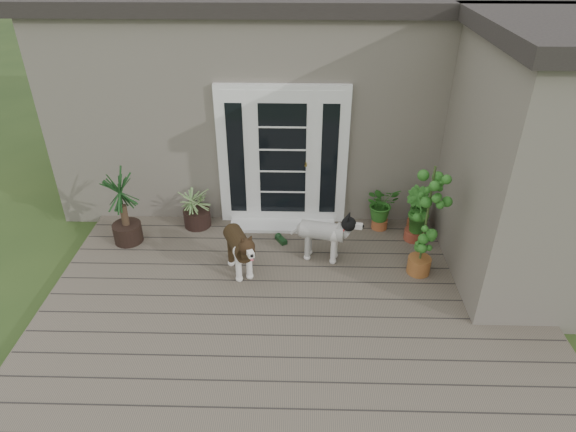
{
  "coord_description": "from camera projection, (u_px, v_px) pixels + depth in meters",
  "views": [
    {
      "loc": [
        0.05,
        -4.08,
        4.22
      ],
      "look_at": [
        -0.1,
        1.75,
        0.7
      ],
      "focal_mm": 31.08,
      "sensor_mm": 36.0,
      "label": 1
    }
  ],
  "objects": [
    {
      "name": "door_step",
      "position": [
        283.0,
        225.0,
        7.66
      ],
      "size": [
        1.6,
        0.4,
        0.05
      ],
      "primitive_type": "cube",
      "color": "white",
      "rests_on": "deck"
    },
    {
      "name": "yucca",
      "position": [
        123.0,
        208.0,
        7.04
      ],
      "size": [
        0.79,
        0.79,
        1.13
      ],
      "primitive_type": null,
      "rotation": [
        0.0,
        0.0,
        -0.01
      ],
      "color": "black",
      "rests_on": "deck"
    },
    {
      "name": "house_wing",
      "position": [
        532.0,
        170.0,
        6.1
      ],
      "size": [
        1.6,
        2.4,
        3.1
      ],
      "primitive_type": "cube",
      "color": "#665E54",
      "rests_on": "ground"
    },
    {
      "name": "sapling",
      "position": [
        426.0,
        221.0,
        6.27
      ],
      "size": [
        0.56,
        0.56,
        1.62
      ],
      "primitive_type": null,
      "rotation": [
        0.0,
        0.0,
        0.19
      ],
      "color": "#1A5E20",
      "rests_on": "deck"
    },
    {
      "name": "deck",
      "position": [
        293.0,
        320.0,
        5.99
      ],
      "size": [
        6.2,
        4.6,
        0.12
      ],
      "primitive_type": "cube",
      "color": "#6B5B4C",
      "rests_on": "ground"
    },
    {
      "name": "clog_right",
      "position": [
        317.0,
        231.0,
        7.47
      ],
      "size": [
        0.16,
        0.32,
        0.09
      ],
      "primitive_type": null,
      "rotation": [
        0.0,
        0.0,
        -0.05
      ],
      "color": "black",
      "rests_on": "deck"
    },
    {
      "name": "herb_c",
      "position": [
        418.0,
        215.0,
        7.48
      ],
      "size": [
        0.38,
        0.38,
        0.5
      ],
      "primitive_type": "imported",
      "rotation": [
        0.0,
        0.0,
        4.51
      ],
      "color": "#1C4F16",
      "rests_on": "deck"
    },
    {
      "name": "brindle_dog",
      "position": [
        239.0,
        251.0,
        6.53
      ],
      "size": [
        0.64,
        0.88,
        0.67
      ],
      "primitive_type": null,
      "rotation": [
        0.0,
        0.0,
        3.56
      ],
      "color": "#362613",
      "rests_on": "deck"
    },
    {
      "name": "white_dog",
      "position": [
        322.0,
        238.0,
        6.8
      ],
      "size": [
        0.84,
        0.5,
        0.66
      ],
      "primitive_type": null,
      "rotation": [
        0.0,
        0.0,
        -1.78
      ],
      "color": "silver",
      "rests_on": "deck"
    },
    {
      "name": "spider_plant",
      "position": [
        196.0,
        205.0,
        7.51
      ],
      "size": [
        0.73,
        0.73,
        0.72
      ],
      "primitive_type": null,
      "rotation": [
        0.0,
        0.0,
        0.08
      ],
      "color": "#768F58",
      "rests_on": "deck"
    },
    {
      "name": "door_unit",
      "position": [
        283.0,
        157.0,
        7.29
      ],
      "size": [
        1.9,
        0.14,
        2.15
      ],
      "primitive_type": "cube",
      "color": "white",
      "rests_on": "deck"
    },
    {
      "name": "roof_wing",
      "position": [
        572.0,
        29.0,
        5.24
      ],
      "size": [
        1.8,
        2.6,
        0.2
      ],
      "primitive_type": "cube",
      "color": "#2D2826",
      "rests_on": "house_wing"
    },
    {
      "name": "clog_left",
      "position": [
        281.0,
        239.0,
        7.3
      ],
      "size": [
        0.24,
        0.29,
        0.08
      ],
      "primitive_type": null,
      "rotation": [
        0.0,
        0.0,
        0.56
      ],
      "color": "black",
      "rests_on": "deck"
    },
    {
      "name": "herb_b",
      "position": [
        415.0,
        222.0,
        7.21
      ],
      "size": [
        0.57,
        0.57,
        0.61
      ],
      "primitive_type": "imported",
      "rotation": [
        0.0,
        0.0,
        2.25
      ],
      "color": "#245017",
      "rests_on": "deck"
    },
    {
      "name": "herb_a",
      "position": [
        381.0,
        210.0,
        7.48
      ],
      "size": [
        0.63,
        0.63,
        0.64
      ],
      "primitive_type": "imported",
      "rotation": [
        0.0,
        0.0,
        0.31
      ],
      "color": "#1C5117",
      "rests_on": "deck"
    },
    {
      "name": "house_main",
      "position": [
        298.0,
        91.0,
        8.85
      ],
      "size": [
        7.4,
        4.0,
        3.1
      ],
      "primitive_type": "cube",
      "color": "#665E54",
      "rests_on": "ground"
    }
  ]
}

